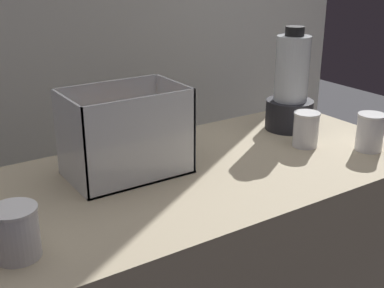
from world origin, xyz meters
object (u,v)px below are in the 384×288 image
(carrot_display_bin, at_px, (123,147))
(juice_cup_mango_far_left, at_px, (16,235))
(blender_pitcher, at_px, (291,90))
(juice_cup_beet_middle, at_px, (370,134))
(juice_cup_orange_left, at_px, (306,131))

(carrot_display_bin, relative_size, juice_cup_mango_far_left, 2.94)
(blender_pitcher, relative_size, juice_cup_beet_middle, 3.02)
(juice_cup_beet_middle, bearing_deg, blender_pitcher, 102.63)
(juice_cup_orange_left, bearing_deg, juice_cup_mango_far_left, -171.82)
(carrot_display_bin, relative_size, blender_pitcher, 0.91)
(blender_pitcher, bearing_deg, juice_cup_beet_middle, -77.37)
(carrot_display_bin, distance_m, juice_cup_orange_left, 0.58)
(juice_cup_mango_far_left, height_order, juice_cup_beet_middle, juice_cup_beet_middle)
(blender_pitcher, bearing_deg, carrot_display_bin, -176.89)
(juice_cup_mango_far_left, distance_m, juice_cup_beet_middle, 1.05)
(carrot_display_bin, relative_size, juice_cup_beet_middle, 2.77)
(juice_cup_mango_far_left, height_order, juice_cup_orange_left, juice_cup_orange_left)
(blender_pitcher, bearing_deg, juice_cup_mango_far_left, -164.01)
(blender_pitcher, distance_m, juice_cup_orange_left, 0.19)
(juice_cup_beet_middle, bearing_deg, juice_cup_mango_far_left, -179.92)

